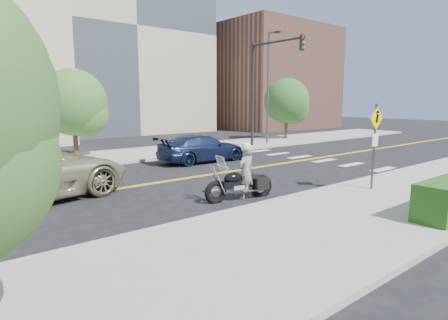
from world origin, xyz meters
TOP-DOWN VIEW (x-y plane):
  - ground_plane at (0.00, 0.00)m, footprint 120.00×120.00m
  - sidewalk_near at (0.00, -7.50)m, footprint 60.00×5.00m
  - sidewalk_far at (0.00, 7.50)m, footprint 60.00×5.00m
  - building_mid at (8.00, 26.00)m, footprint 18.00×14.00m
  - building_right at (26.00, 20.00)m, footprint 14.00×12.00m
  - lamp_post at (12.00, 6.50)m, footprint 0.16×0.16m
  - traffic_light at (10.00, 5.08)m, footprint 0.28×4.50m
  - pedestrian_sign at (4.20, -6.31)m, footprint 0.78×0.08m
  - motorcyclist at (0.19, -4.08)m, footprint 0.70×0.50m
  - motorcycle at (-0.02, -4.00)m, footprint 2.57×1.16m
  - suv at (-5.69, 0.27)m, footprint 7.47×4.56m
  - parked_car_silver at (-4.11, 3.91)m, footprint 4.06×2.71m
  - parked_car_blue at (3.62, 3.15)m, footprint 5.05×2.15m
  - tree_far_a at (-1.38, 8.29)m, footprint 3.66×3.66m
  - tree_far_b at (15.57, 7.79)m, footprint 3.69×3.69m

SIDE VIEW (x-z plane):
  - ground_plane at x=0.00m, z-range 0.00..0.00m
  - sidewalk_near at x=0.00m, z-range 0.00..0.15m
  - sidewalk_far at x=0.00m, z-range 0.00..0.15m
  - parked_car_silver at x=-4.11m, z-range 0.00..1.26m
  - parked_car_blue at x=3.62m, z-range 0.00..1.45m
  - motorcycle at x=-0.02m, z-range 0.00..1.51m
  - motorcyclist at x=0.19m, z-range 0.00..1.92m
  - suv at x=-5.69m, z-range 0.00..1.93m
  - pedestrian_sign at x=4.20m, z-range 0.46..3.46m
  - tree_far_a at x=-1.38m, z-range 0.66..5.66m
  - tree_far_b at x=15.57m, z-range 0.70..5.80m
  - lamp_post at x=12.00m, z-range 0.15..8.15m
  - traffic_light at x=10.00m, z-range 1.17..8.17m
  - building_right at x=26.00m, z-range 0.00..12.00m
  - building_mid at x=8.00m, z-range 0.00..20.00m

